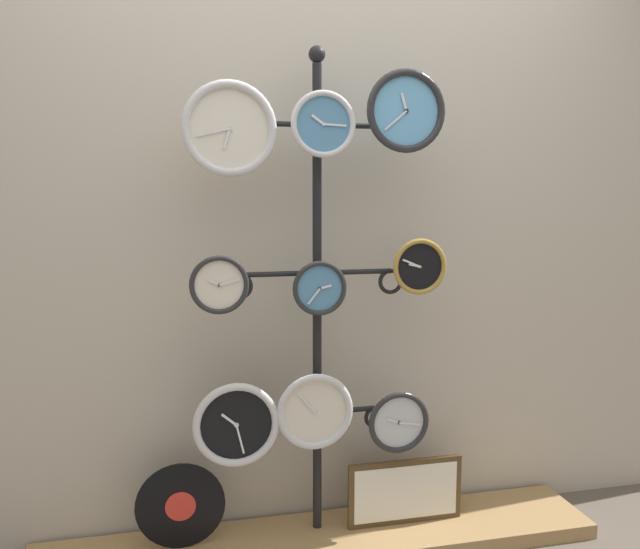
{
  "coord_description": "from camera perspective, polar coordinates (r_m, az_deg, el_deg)",
  "views": [
    {
      "loc": [
        -0.51,
        -1.88,
        1.37
      ],
      "look_at": [
        0.0,
        0.36,
        1.08
      ],
      "focal_mm": 35.0,
      "sensor_mm": 36.0,
      "label": 1
    }
  ],
  "objects": [
    {
      "name": "shop_wall",
      "position": [
        2.5,
        -1.08,
        7.87
      ],
      "size": [
        4.4,
        0.04,
        2.8
      ],
      "color": "#BCB2A3",
      "rests_on": "ground_plane"
    },
    {
      "name": "low_shelf",
      "position": [
        2.65,
        0.05,
        -23.22
      ],
      "size": [
        2.2,
        0.36,
        0.06
      ],
      "color": "#9E7A4C",
      "rests_on": "ground_plane"
    },
    {
      "name": "display_stand",
      "position": [
        2.46,
        -0.26,
        -10.66
      ],
      "size": [
        0.73,
        0.38,
        1.91
      ],
      "color": "black",
      "rests_on": "ground_plane"
    },
    {
      "name": "clock_top_left",
      "position": [
        2.22,
        -8.28,
        13.06
      ],
      "size": [
        0.33,
        0.04,
        0.33
      ],
      "color": "silver"
    },
    {
      "name": "clock_top_center",
      "position": [
        2.26,
        0.28,
        13.58
      ],
      "size": [
        0.23,
        0.04,
        0.23
      ],
      "color": "#4C84B2"
    },
    {
      "name": "clock_top_right",
      "position": [
        2.35,
        7.84,
        14.57
      ],
      "size": [
        0.3,
        0.04,
        0.3
      ],
      "color": "#60A8DB"
    },
    {
      "name": "clock_middle_left",
      "position": [
        2.24,
        -9.2,
        -0.93
      ],
      "size": [
        0.21,
        0.04,
        0.21
      ],
      "color": "silver"
    },
    {
      "name": "clock_middle_center",
      "position": [
        2.29,
        -0.05,
        -1.26
      ],
      "size": [
        0.2,
        0.04,
        0.2
      ],
      "color": "#4C84B2"
    },
    {
      "name": "clock_middle_right",
      "position": [
        2.38,
        9.06,
        0.73
      ],
      "size": [
        0.21,
        0.04,
        0.21
      ],
      "color": "black"
    },
    {
      "name": "clock_bottom_left",
      "position": [
        2.35,
        -7.66,
        -13.44
      ],
      "size": [
        0.32,
        0.04,
        0.32
      ],
      "color": "black"
    },
    {
      "name": "clock_bottom_center",
      "position": [
        2.38,
        -0.47,
        -12.4
      ],
      "size": [
        0.29,
        0.04,
        0.29
      ],
      "color": "silver"
    },
    {
      "name": "clock_bottom_right",
      "position": [
        2.5,
        7.19,
        -13.23
      ],
      "size": [
        0.25,
        0.04,
        0.25
      ],
      "color": "silver"
    },
    {
      "name": "vinyl_record",
      "position": [
        2.53,
        -12.63,
        -19.96
      ],
      "size": [
        0.33,
        0.01,
        0.33
      ],
      "color": "black",
      "rests_on": "low_shelf"
    },
    {
      "name": "picture_frame",
      "position": [
        2.67,
        7.81,
        -19.06
      ],
      "size": [
        0.47,
        0.02,
        0.26
      ],
      "color": "#4C381E",
      "rests_on": "low_shelf"
    }
  ]
}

